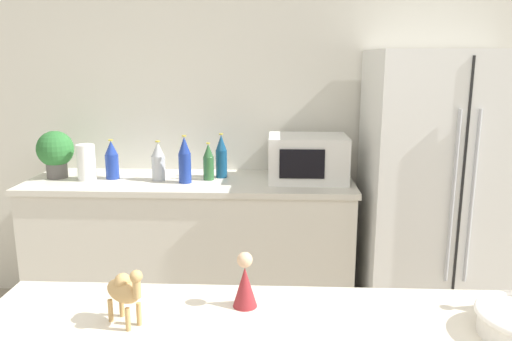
% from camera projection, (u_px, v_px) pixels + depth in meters
% --- Properties ---
extents(wall_back, '(8.00, 0.06, 2.55)m').
position_uv_depth(wall_back, '(263.00, 117.00, 3.35)').
color(wall_back, silver).
rests_on(wall_back, ground_plane).
extents(back_counter, '(2.03, 0.63, 0.92)m').
position_uv_depth(back_counter, '(193.00, 248.00, 3.23)').
color(back_counter, silver).
rests_on(back_counter, ground_plane).
extents(refrigerator, '(0.88, 0.74, 1.71)m').
position_uv_depth(refrigerator, '(439.00, 195.00, 3.01)').
color(refrigerator, white).
rests_on(refrigerator, ground_plane).
extents(potted_plant, '(0.23, 0.23, 0.30)m').
position_uv_depth(potted_plant, '(55.00, 151.00, 3.15)').
color(potted_plant, '#595451').
rests_on(potted_plant, back_counter).
extents(paper_towel_roll, '(0.11, 0.11, 0.22)m').
position_uv_depth(paper_towel_roll, '(86.00, 162.00, 3.10)').
color(paper_towel_roll, white).
rests_on(paper_towel_roll, back_counter).
extents(microwave, '(0.48, 0.37, 0.28)m').
position_uv_depth(microwave, '(308.00, 158.00, 3.08)').
color(microwave, white).
rests_on(microwave, back_counter).
extents(back_bottle_0, '(0.08, 0.08, 0.25)m').
position_uv_depth(back_bottle_0, '(112.00, 160.00, 3.13)').
color(back_bottle_0, navy).
rests_on(back_bottle_0, back_counter).
extents(back_bottle_1, '(0.08, 0.08, 0.25)m').
position_uv_depth(back_bottle_1, '(158.00, 162.00, 3.09)').
color(back_bottle_1, '#B2B7BC').
rests_on(back_bottle_1, back_counter).
extents(back_bottle_2, '(0.07, 0.07, 0.24)m').
position_uv_depth(back_bottle_2, '(208.00, 162.00, 3.10)').
color(back_bottle_2, '#2D6033').
rests_on(back_bottle_2, back_counter).
extents(back_bottle_3, '(0.07, 0.07, 0.28)m').
position_uv_depth(back_bottle_3, '(221.00, 157.00, 3.16)').
color(back_bottle_3, navy).
rests_on(back_bottle_3, back_counter).
extents(back_bottle_4, '(0.08, 0.08, 0.29)m').
position_uv_depth(back_bottle_4, '(185.00, 160.00, 3.02)').
color(back_bottle_4, navy).
rests_on(back_bottle_4, back_counter).
extents(camel_figurine, '(0.12, 0.11, 0.15)m').
position_uv_depth(camel_figurine, '(125.00, 290.00, 1.21)').
color(camel_figurine, tan).
rests_on(camel_figurine, bar_counter).
extents(wise_man_figurine_blue, '(0.06, 0.06, 0.15)m').
position_uv_depth(wise_man_figurine_blue, '(245.00, 283.00, 1.31)').
color(wise_man_figurine_blue, maroon).
rests_on(wise_man_figurine_blue, bar_counter).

